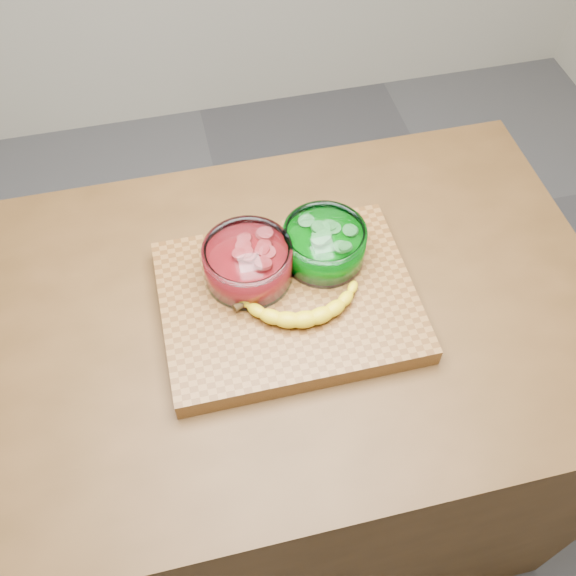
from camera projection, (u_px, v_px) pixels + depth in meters
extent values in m
plane|color=#515155|center=(288.00, 479.00, 1.90)|extent=(3.50, 3.50, 0.00)
cube|color=#4A3016|center=(288.00, 414.00, 1.53)|extent=(1.20, 0.80, 0.90)
cube|color=brown|center=(288.00, 301.00, 1.16)|extent=(0.45, 0.35, 0.04)
cylinder|color=white|center=(248.00, 263.00, 1.13)|extent=(0.16, 0.16, 0.07)
cylinder|color=#AC161D|center=(248.00, 266.00, 1.14)|extent=(0.14, 0.14, 0.04)
cylinder|color=#DA4449|center=(248.00, 256.00, 1.12)|extent=(0.13, 0.13, 0.02)
cylinder|color=white|center=(324.00, 244.00, 1.16)|extent=(0.15, 0.15, 0.07)
cylinder|color=#017B09|center=(324.00, 248.00, 1.17)|extent=(0.13, 0.13, 0.04)
cylinder|color=#5DBF5A|center=(325.00, 237.00, 1.15)|extent=(0.12, 0.12, 0.02)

